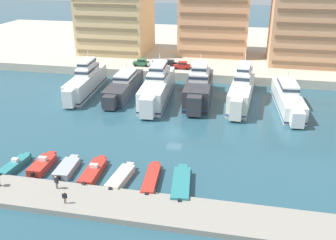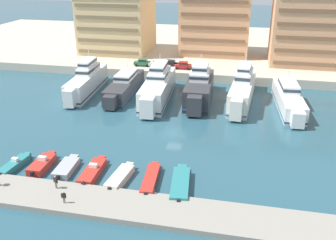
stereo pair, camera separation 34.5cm
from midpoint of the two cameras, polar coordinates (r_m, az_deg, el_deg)
ground_plane at (r=62.51m, az=0.84°, el=-1.99°), size 400.00×400.00×0.00m
quay_promenade at (r=122.54m, az=6.63°, el=11.00°), size 180.00×70.00×2.02m
pier_dock at (r=44.30m, az=-4.60°, el=-13.22°), size 120.00×5.79×0.71m
yacht_white_far_left at (r=83.13m, az=-12.50°, el=5.85°), size 4.98×21.28×8.63m
yacht_charcoal_left at (r=80.95m, az=-6.87°, el=5.19°), size 4.84×20.85×6.20m
yacht_white_mid_left at (r=76.93m, az=-1.77°, el=5.09°), size 5.80×22.99×8.94m
yacht_charcoal_center_left at (r=76.85m, az=4.58°, el=5.00°), size 5.64×20.04×8.98m
yacht_ivory_center at (r=77.01m, az=11.09°, el=4.75°), size 5.28×22.70×9.15m
yacht_white_center_right at (r=76.32m, az=17.68°, el=3.22°), size 5.41×21.30×6.59m
motorboat_teal_far_left at (r=56.29m, az=-22.49°, el=-6.39°), size 2.02×6.38×1.42m
motorboat_red_left at (r=55.03m, az=-18.72°, el=-6.40°), size 2.23×6.18×1.63m
motorboat_grey_mid_left at (r=53.38m, az=-15.30°, el=-7.04°), size 2.51×6.13×0.92m
motorboat_red_center_left at (r=51.66m, az=-11.47°, el=-7.67°), size 2.13×7.42×1.46m
motorboat_cream_center at (r=49.70m, az=-7.39°, el=-8.68°), size 2.40×6.79×1.03m
motorboat_red_center_right at (r=49.09m, az=-2.75°, el=-8.99°), size 2.21×7.98×0.95m
motorboat_teal_mid_right at (r=48.02m, az=1.80°, el=-9.72°), size 3.01×8.50×1.03m
car_green_far_left at (r=95.17m, az=-4.15°, el=8.78°), size 4.18×2.08×1.80m
car_white_left at (r=94.28m, az=-1.88°, el=8.69°), size 4.16×2.05×1.80m
car_black_mid_left at (r=93.76m, az=0.11°, el=8.62°), size 4.11×1.95×1.80m
car_red_center_left at (r=92.32m, az=2.06°, el=8.38°), size 4.13×1.97×1.80m
car_white_center at (r=92.58m, az=4.51°, el=8.36°), size 4.11×1.95×1.80m
apartment_block_far_left at (r=111.20m, az=-7.99°, el=14.34°), size 18.96×17.33×17.62m
apartment_block_left at (r=107.06m, az=7.08°, el=16.20°), size 18.96×12.92×25.52m
apartment_block_mid_left at (r=102.83m, az=20.88°, el=13.31°), size 19.98×15.28×20.90m
pedestrian_near_edge at (r=48.23m, az=-16.86°, el=-8.93°), size 0.66×0.37×1.77m
pedestrian_mid_deck at (r=45.38m, az=-15.70°, el=-11.19°), size 0.59×0.26×1.55m
bollard_west at (r=48.43m, az=-12.89°, el=-9.33°), size 0.20×0.20×0.61m
bollard_west_mid at (r=45.72m, az=-2.21°, el=-10.82°), size 0.20×0.20×0.61m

